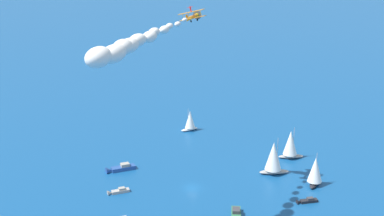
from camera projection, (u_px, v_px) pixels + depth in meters
name	position (u px, v px, depth m)	size (l,w,h in m)	color
ground_plane	(192.00, 188.00, 164.87)	(2000.00, 2000.00, 0.00)	navy
motorboat_near_centre	(119.00, 168.00, 175.12)	(8.44, 7.37, 2.60)	#23478C
sailboat_far_port	(274.00, 158.00, 171.61)	(9.09, 6.26, 11.35)	#9E9993
motorboat_far_stbd	(306.00, 201.00, 156.73)	(5.86, 4.10, 1.70)	black
sailboat_inshore	(190.00, 120.00, 204.74)	(5.73, 5.72, 8.16)	white
sailboat_ahead	(315.00, 171.00, 164.98)	(4.66, 7.68, 9.61)	black
sailboat_mid_cluster	(290.00, 144.00, 182.36)	(8.16, 5.58, 10.17)	#9E9993
motorboat_outer_ring_a	(117.00, 191.00, 161.82)	(5.86, 4.93, 1.78)	#9E9993
biplane_lead	(192.00, 17.00, 148.99)	(7.51, 6.95, 3.80)	orange
wingwalker_lead	(190.00, 8.00, 148.52)	(1.47, 0.29, 1.52)	red
smoke_trail_lead	(123.00, 48.00, 118.66)	(10.04, 42.36, 5.18)	silver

